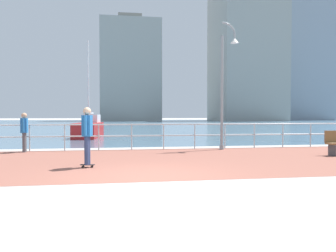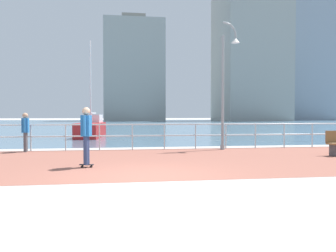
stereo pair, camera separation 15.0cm
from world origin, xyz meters
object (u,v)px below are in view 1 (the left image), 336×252
(lamppost, at_px, (226,79))
(bystander, at_px, (24,129))
(skateboarder, at_px, (87,131))
(sailboat_red, at_px, (89,128))

(lamppost, bearing_deg, bystander, 178.16)
(skateboarder, xyz_separation_m, bystander, (-2.80, 4.59, -0.10))
(lamppost, bearing_deg, skateboarder, -142.01)
(skateboarder, distance_m, sailboat_red, 13.62)
(lamppost, distance_m, skateboarder, 7.31)
(lamppost, height_order, bystander, lamppost)
(skateboarder, bearing_deg, bystander, 121.32)
(lamppost, distance_m, sailboat_red, 11.50)
(bystander, xyz_separation_m, sailboat_red, (1.96, 9.00, -0.32))
(sailboat_red, bearing_deg, skateboarder, -86.48)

